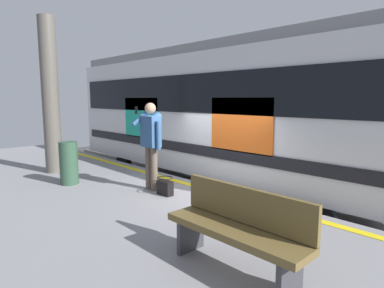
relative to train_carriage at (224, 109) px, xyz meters
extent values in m
plane|color=#3D3D3F|center=(-1.32, 1.85, -2.51)|extent=(26.88, 26.88, 0.00)
cube|color=gray|center=(-1.32, 4.12, -2.04)|extent=(17.92, 4.54, 0.95)
cube|color=yellow|center=(-1.32, 2.15, -1.56)|extent=(17.56, 0.16, 0.01)
cube|color=slate|center=(-1.32, 0.71, -2.43)|extent=(23.30, 0.08, 0.16)
cube|color=slate|center=(-1.32, -0.72, -2.43)|extent=(23.30, 0.08, 0.16)
cube|color=silver|center=(0.00, -0.01, -0.10)|extent=(10.15, 3.04, 2.92)
cube|color=gray|center=(0.00, -0.01, 1.48)|extent=(9.95, 2.79, 0.24)
cube|color=black|center=(0.00, 1.53, 0.41)|extent=(9.64, 0.03, 0.90)
cube|color=black|center=(0.00, 1.53, -0.91)|extent=(9.64, 0.03, 0.24)
cube|color=#D85919|center=(-1.78, 1.53, -0.25)|extent=(1.58, 0.02, 1.12)
cube|color=#19A58C|center=(1.78, 1.53, -0.25)|extent=(1.58, 0.02, 1.12)
cylinder|color=black|center=(3.30, 1.21, -1.93)|extent=(0.84, 0.12, 0.84)
cylinder|color=black|center=(3.30, -1.22, -1.93)|extent=(0.84, 0.12, 0.84)
cylinder|color=black|center=(-3.30, 1.21, -1.93)|extent=(0.84, 0.12, 0.84)
cylinder|color=black|center=(-3.30, -1.22, -1.93)|extent=(0.84, 0.12, 0.84)
cylinder|color=brown|center=(-0.75, 2.97, -1.11)|extent=(0.14, 0.14, 0.89)
cylinder|color=brown|center=(-0.57, 2.97, -1.11)|extent=(0.14, 0.14, 0.89)
cube|color=#2D517F|center=(-0.66, 2.97, -0.36)|extent=(0.40, 0.24, 0.62)
sphere|color=#2D517F|center=(-0.66, 2.81, -0.07)|extent=(0.20, 0.20, 0.20)
sphere|color=tan|center=(-0.66, 2.97, 0.10)|extent=(0.22, 0.22, 0.22)
cylinder|color=#2D517F|center=(-0.91, 2.97, -0.42)|extent=(0.09, 0.09, 0.56)
cylinder|color=#2D517F|center=(-0.43, 3.05, -0.10)|extent=(0.09, 0.42, 0.33)
cube|color=black|center=(-0.43, 3.15, 0.06)|extent=(0.07, 0.02, 0.15)
cube|color=black|center=(-1.13, 3.00, -1.42)|extent=(0.35, 0.15, 0.28)
torus|color=black|center=(-1.13, 3.00, -1.22)|extent=(0.31, 0.31, 0.02)
cylinder|color=#59544C|center=(2.36, 3.79, 0.35)|extent=(0.41, 0.41, 3.81)
cube|color=brown|center=(-3.86, 4.24, -1.11)|extent=(1.68, 0.44, 0.08)
cube|color=brown|center=(-3.86, 4.05, -0.86)|extent=(1.68, 0.06, 0.40)
cube|color=#333338|center=(-4.53, 4.24, -1.33)|extent=(0.06, 0.40, 0.45)
cube|color=#333338|center=(-3.18, 4.24, -1.33)|extent=(0.06, 0.40, 0.45)
cylinder|color=#2D4C38|center=(0.94, 4.00, -1.10)|extent=(0.39, 0.39, 0.93)
camera|label=1|loc=(-5.96, 6.84, 0.29)|focal=30.61mm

